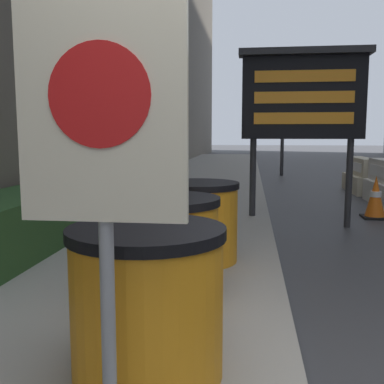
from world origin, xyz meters
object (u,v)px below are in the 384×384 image
Objects in this scene: traffic_cone_near at (375,198)px; traffic_light_near_curb at (284,85)px; barrel_drum_foreground at (147,301)px; message_board at (303,97)px; barrel_drum_back at (198,221)px; warning_sign at (102,127)px; jersey_barrier_cream at (361,177)px; barrel_drum_middle at (166,248)px.

traffic_cone_near is 0.17× the size of traffic_light_near_curb.
message_board reaches higher than barrel_drum_foreground.
message_board is at bearing 63.88° from barrel_drum_back.
message_board is at bearing -92.05° from traffic_light_near_curb.
barrel_drum_back is 2.98m from warning_sign.
barrel_drum_back is (0.01, 2.24, 0.00)m from barrel_drum_foreground.
message_board reaches higher than jersey_barrier_cream.
barrel_drum_middle is 1.13m from barrel_drum_back.
barrel_drum_foreground and barrel_drum_middle have the same top height.
traffic_cone_near is at bearing 31.79° from message_board.
message_board is 3.68× the size of traffic_cone_near.
jersey_barrier_cream is at bearing 66.19° from message_board.
traffic_light_near_curb is at bearing 97.53° from traffic_cone_near.
barrel_drum_middle is 13.04m from traffic_light_near_curb.
message_board is 0.63× the size of traffic_light_near_curb.
warning_sign is at bearing -108.45° from jersey_barrier_cream.
warning_sign is 0.71× the size of message_board.
barrel_drum_middle is at bearing -121.09° from traffic_cone_near.
barrel_drum_foreground is at bearing -109.37° from jersey_barrier_cream.
message_board is at bearing 69.38° from barrel_drum_middle.
traffic_light_near_curb is at bearing 81.96° from barrel_drum_back.
warning_sign is at bearing -90.78° from barrel_drum_back.
jersey_barrier_cream is (3.35, 10.05, -1.10)m from warning_sign.
barrel_drum_middle reaches higher than traffic_cone_near.
barrel_drum_foreground is 1.00× the size of barrel_drum_back.
message_board is (1.32, 4.92, 1.46)m from barrel_drum_foreground.
barrel_drum_back is 4.44m from traffic_cone_near.
message_board is 2.32m from traffic_cone_near.
message_board is (1.35, 5.51, 0.54)m from warning_sign.
traffic_cone_near is at bearing 58.91° from barrel_drum_middle.
message_board is at bearing -113.81° from jersey_barrier_cream.
warning_sign is at bearing -87.39° from barrel_drum_middle.
traffic_light_near_curb reaches higher than barrel_drum_middle.
jersey_barrier_cream is at bearing 71.55° from warning_sign.
warning_sign reaches higher than barrel_drum_foreground.
warning_sign reaches higher than barrel_drum_middle.
jersey_barrier_cream is 5.41m from traffic_light_near_curb.
warning_sign is 0.44× the size of traffic_light_near_curb.
message_board reaches higher than warning_sign.
barrel_drum_middle is 4.31m from message_board.
traffic_light_near_curb is (-1.06, 8.01, 2.79)m from traffic_cone_near.
barrel_drum_back is 7.94m from jersey_barrier_cream.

